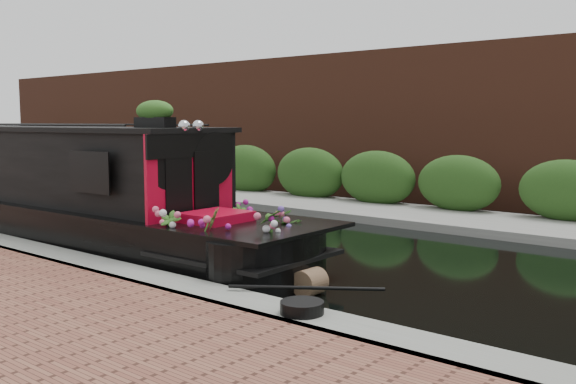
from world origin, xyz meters
The scene contains 8 objects.
ground centered at (0.00, 0.00, 0.00)m, with size 80.00×80.00×0.00m, color black.
near_bank_coping centered at (0.00, -3.30, 0.00)m, with size 40.00×0.60×0.50m, color gray.
far_bank_path centered at (0.00, 4.20, 0.00)m, with size 40.00×2.40×0.34m, color gray.
far_hedge centered at (0.00, 5.10, 0.00)m, with size 40.00×1.10×2.80m, color #244717.
far_brick_wall centered at (0.00, 7.20, 0.00)m, with size 40.00×1.00×8.00m, color #5B2D1E.
narrowboat centered at (-2.46, -2.02, 0.77)m, with size 11.13×2.27×2.62m.
rope_fender centered at (3.45, -2.02, 0.17)m, with size 0.33×0.33×0.33m, color brown.
coiled_mooring_rope centered at (4.33, -3.29, 0.31)m, with size 0.43×0.43×0.12m, color black.
Camera 1 is at (8.10, -8.03, 2.11)m, focal length 40.00 mm.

